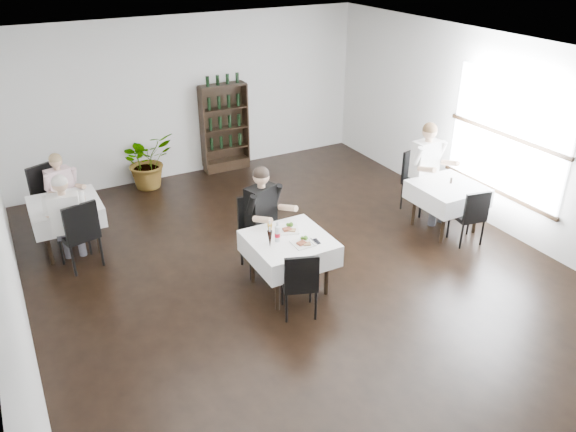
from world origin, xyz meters
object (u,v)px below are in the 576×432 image
object	(u,v)px
main_table	(289,248)
potted_tree	(147,160)
diner_main	(266,211)
wine_shelf	(225,129)

from	to	relation	value
main_table	potted_tree	xyz separation A→B (m)	(-0.71, 4.20, -0.10)
diner_main	main_table	bearing A→B (deg)	-87.43
main_table	wine_shelf	bearing A→B (deg)	78.22
wine_shelf	main_table	bearing A→B (deg)	-101.78
main_table	diner_main	world-z (taller)	diner_main
main_table	diner_main	xyz separation A→B (m)	(-0.03, 0.62, 0.27)
wine_shelf	main_table	world-z (taller)	wine_shelf
wine_shelf	diner_main	world-z (taller)	wine_shelf
main_table	diner_main	distance (m)	0.68
wine_shelf	potted_tree	size ratio (longest dim) A/B	1.68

